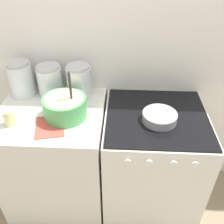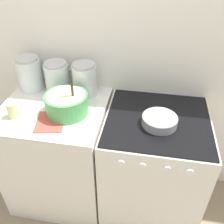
% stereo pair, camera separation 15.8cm
% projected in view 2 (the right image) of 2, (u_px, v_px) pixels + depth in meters
% --- Properties ---
extents(wall_back, '(4.44, 0.05, 2.40)m').
position_uv_depth(wall_back, '(113.00, 47.00, 1.74)').
color(wall_back, white).
rests_on(wall_back, ground_plane).
extents(countertop_cabinet, '(0.72, 0.66, 0.88)m').
position_uv_depth(countertop_cabinet, '(60.00, 153.00, 1.96)').
color(countertop_cabinet, silver).
rests_on(countertop_cabinet, ground_plane).
extents(stove, '(0.69, 0.67, 0.88)m').
position_uv_depth(stove, '(152.00, 166.00, 1.86)').
color(stove, white).
rests_on(stove, ground_plane).
extents(mixing_bowl, '(0.28, 0.28, 0.32)m').
position_uv_depth(mixing_bowl, '(67.00, 103.00, 1.61)').
color(mixing_bowl, '#4CA559').
rests_on(mixing_bowl, countertop_cabinet).
extents(baking_pan, '(0.22, 0.22, 0.06)m').
position_uv_depth(baking_pan, '(160.00, 120.00, 1.54)').
color(baking_pan, gray).
rests_on(baking_pan, stove).
extents(storage_jar_left, '(0.18, 0.18, 0.25)m').
position_uv_depth(storage_jar_left, '(30.00, 76.00, 1.85)').
color(storage_jar_left, silver).
rests_on(storage_jar_left, countertop_cabinet).
extents(storage_jar_middle, '(0.17, 0.17, 0.23)m').
position_uv_depth(storage_jar_middle, '(57.00, 79.00, 1.82)').
color(storage_jar_middle, silver).
rests_on(storage_jar_middle, countertop_cabinet).
extents(storage_jar_right, '(0.18, 0.18, 0.24)m').
position_uv_depth(storage_jar_right, '(85.00, 81.00, 1.79)').
color(storage_jar_right, silver).
rests_on(storage_jar_right, countertop_cabinet).
extents(tin_can, '(0.07, 0.07, 0.10)m').
position_uv_depth(tin_can, '(13.00, 110.00, 1.59)').
color(tin_can, beige).
rests_on(tin_can, countertop_cabinet).
extents(recipe_page, '(0.21, 0.25, 0.01)m').
position_uv_depth(recipe_page, '(50.00, 122.00, 1.57)').
color(recipe_page, '#CC4C3F').
rests_on(recipe_page, countertop_cabinet).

